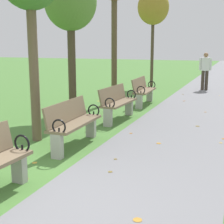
{
  "coord_description": "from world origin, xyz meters",
  "views": [
    {
      "loc": [
        2.48,
        -2.99,
        1.98
      ],
      "look_at": [
        -0.05,
        3.49,
        0.55
      ],
      "focal_mm": 52.74,
      "sensor_mm": 36.0,
      "label": 1
    }
  ],
  "objects_px": {
    "tree_5": "(153,8)",
    "park_bench_4": "(143,90)",
    "park_bench_2": "(73,122)",
    "pedestrian_walking": "(205,69)",
    "tree_3": "(70,4)",
    "park_bench_3": "(117,102)"
  },
  "relations": [
    {
      "from": "tree_5",
      "to": "park_bench_4",
      "type": "bearing_deg",
      "value": -78.51
    },
    {
      "from": "park_bench_2",
      "to": "park_bench_4",
      "type": "bearing_deg",
      "value": 90.0
    },
    {
      "from": "tree_5",
      "to": "pedestrian_walking",
      "type": "xyz_separation_m",
      "value": [
        2.54,
        -0.62,
        -2.7
      ]
    },
    {
      "from": "tree_3",
      "to": "pedestrian_walking",
      "type": "relative_size",
      "value": 2.4
    },
    {
      "from": "park_bench_2",
      "to": "pedestrian_walking",
      "type": "xyz_separation_m",
      "value": [
        1.53,
        9.29,
        0.44
      ]
    },
    {
      "from": "park_bench_2",
      "to": "tree_5",
      "type": "distance_m",
      "value": 10.45
    },
    {
      "from": "park_bench_3",
      "to": "tree_3",
      "type": "height_order",
      "value": "tree_3"
    },
    {
      "from": "pedestrian_walking",
      "to": "park_bench_2",
      "type": "bearing_deg",
      "value": -99.37
    },
    {
      "from": "park_bench_2",
      "to": "tree_5",
      "type": "xyz_separation_m",
      "value": [
        -1.01,
        9.92,
        3.15
      ]
    },
    {
      "from": "park_bench_3",
      "to": "pedestrian_walking",
      "type": "xyz_separation_m",
      "value": [
        1.53,
        6.81,
        0.44
      ]
    },
    {
      "from": "tree_5",
      "to": "pedestrian_walking",
      "type": "height_order",
      "value": "tree_5"
    },
    {
      "from": "park_bench_2",
      "to": "tree_3",
      "type": "xyz_separation_m",
      "value": [
        -1.4,
        2.61,
        2.56
      ]
    },
    {
      "from": "park_bench_4",
      "to": "park_bench_2",
      "type": "bearing_deg",
      "value": -90.0
    },
    {
      "from": "park_bench_3",
      "to": "tree_3",
      "type": "relative_size",
      "value": 0.42
    },
    {
      "from": "park_bench_2",
      "to": "park_bench_3",
      "type": "relative_size",
      "value": 1.0
    },
    {
      "from": "pedestrian_walking",
      "to": "park_bench_4",
      "type": "bearing_deg",
      "value": -109.43
    },
    {
      "from": "tree_5",
      "to": "pedestrian_walking",
      "type": "relative_size",
      "value": 2.76
    },
    {
      "from": "park_bench_3",
      "to": "tree_5",
      "type": "bearing_deg",
      "value": 97.74
    },
    {
      "from": "park_bench_4",
      "to": "tree_5",
      "type": "bearing_deg",
      "value": 101.49
    },
    {
      "from": "park_bench_2",
      "to": "pedestrian_walking",
      "type": "height_order",
      "value": "pedestrian_walking"
    },
    {
      "from": "park_bench_4",
      "to": "tree_3",
      "type": "relative_size",
      "value": 0.42
    },
    {
      "from": "park_bench_2",
      "to": "park_bench_4",
      "type": "xyz_separation_m",
      "value": [
        0.0,
        4.95,
        0.0
      ]
    }
  ]
}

